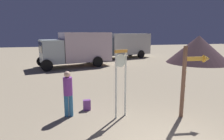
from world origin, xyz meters
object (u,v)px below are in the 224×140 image
standing_clock (121,76)px  backpack (87,105)px  box_truck_far (123,45)px  dome_tent (198,49)px  person_near_clock (68,92)px  box_truck_near (78,48)px  arrow_sign (192,72)px

standing_clock → backpack: size_ratio=5.89×
box_truck_far → dome_tent: (5.95, -5.56, -0.24)m
person_near_clock → standing_clock: bearing=-15.8°
person_near_clock → backpack: (0.69, 0.42, -0.71)m
standing_clock → dome_tent: bearing=42.3°
backpack → dome_tent: dome_tent is taller
backpack → box_truck_near: box_truck_near is taller
arrow_sign → person_near_clock: (-4.09, 1.09, -0.69)m
box_truck_near → arrow_sign: bearing=-76.5°
person_near_clock → box_truck_far: bearing=65.5°
backpack → dome_tent: bearing=37.1°
standing_clock → dome_tent: 15.01m
standing_clock → person_near_clock: 1.91m
backpack → box_truck_far: 16.06m
box_truck_near → box_truck_far: bearing=38.8°
person_near_clock → box_truck_far: (6.90, 15.16, 0.66)m
person_near_clock → box_truck_far: 16.67m
arrow_sign → person_near_clock: bearing=165.0°
backpack → box_truck_near: bearing=86.8°
standing_clock → box_truck_near: box_truck_near is taller
person_near_clock → box_truck_near: (1.27, 10.64, 0.70)m
dome_tent → box_truck_near: bearing=174.9°
arrow_sign → box_truck_near: (-2.82, 11.74, 0.01)m
arrow_sign → backpack: bearing=156.1°
arrow_sign → dome_tent: (8.76, 10.70, -0.26)m
standing_clock → box_truck_near: size_ratio=0.36×
standing_clock → box_truck_near: (-0.48, 11.14, 0.14)m
box_truck_far → standing_clock: bearing=-108.2°
box_truck_near → dome_tent: (11.58, -1.04, -0.27)m
person_near_clock → dome_tent: 16.05m
backpack → standing_clock: bearing=-40.7°
standing_clock → dome_tent: dome_tent is taller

